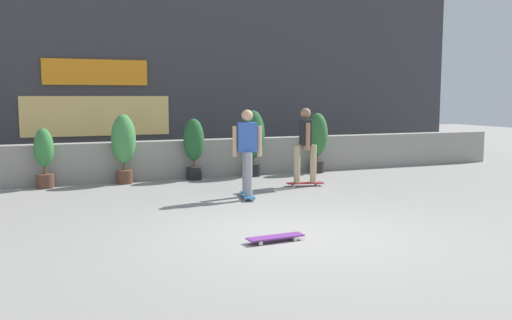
% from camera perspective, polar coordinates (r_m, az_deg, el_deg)
% --- Properties ---
extents(ground_plane, '(48.00, 48.00, 0.00)m').
position_cam_1_polar(ground_plane, '(7.95, 4.02, -7.62)').
color(ground_plane, gray).
extents(planter_wall, '(18.00, 0.40, 0.90)m').
position_cam_1_polar(planter_wall, '(13.45, -7.07, 0.15)').
color(planter_wall, gray).
rests_on(planter_wall, ground).
extents(building_backdrop, '(20.00, 2.08, 6.50)m').
position_cam_1_polar(building_backdrop, '(17.32, -10.60, 10.79)').
color(building_backdrop, '#38383D').
rests_on(building_backdrop, ground).
extents(potted_plant_0, '(0.40, 0.40, 1.28)m').
position_cam_1_polar(potted_plant_0, '(12.56, -20.97, 0.46)').
color(potted_plant_0, brown).
rests_on(potted_plant_0, ground).
extents(potted_plant_1, '(0.54, 0.54, 1.55)m').
position_cam_1_polar(potted_plant_1, '(12.66, -13.46, 1.70)').
color(potted_plant_1, brown).
rests_on(potted_plant_1, ground).
extents(potted_plant_2, '(0.48, 0.48, 1.43)m').
position_cam_1_polar(potted_plant_2, '(13.00, -6.41, 1.58)').
color(potted_plant_2, black).
rests_on(potted_plant_2, ground).
extents(potted_plant_3, '(0.57, 0.57, 1.61)m').
position_cam_1_polar(potted_plant_3, '(13.45, -0.31, 2.31)').
color(potted_plant_3, black).
rests_on(potted_plant_3, ground).
extents(potted_plant_4, '(0.53, 0.53, 1.52)m').
position_cam_1_polar(potted_plant_4, '(14.18, 6.33, 2.27)').
color(potted_plant_4, '#2D2823').
rests_on(potted_plant_4, ground).
extents(skater_foreground, '(0.82, 0.54, 1.70)m').
position_cam_1_polar(skater_foreground, '(12.01, 5.10, 1.75)').
color(skater_foreground, maroon).
rests_on(skater_foreground, ground).
extents(skater_by_wall_left, '(0.55, 0.82, 1.70)m').
position_cam_1_polar(skater_by_wall_left, '(10.53, -0.91, 1.10)').
color(skater_by_wall_left, '#266699').
rests_on(skater_by_wall_left, ground).
extents(skateboard_near_camera, '(0.81, 0.25, 0.08)m').
position_cam_1_polar(skateboard_near_camera, '(7.53, 2.01, -7.94)').
color(skateboard_near_camera, '#72338C').
rests_on(skateboard_near_camera, ground).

